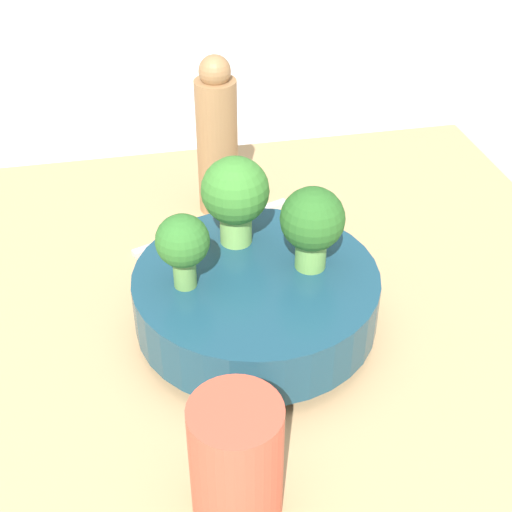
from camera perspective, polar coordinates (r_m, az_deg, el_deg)
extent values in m
plane|color=silver|center=(0.68, -2.97, -8.98)|extent=(6.00, 6.00, 0.00)
cube|color=tan|center=(0.67, -3.02, -7.93)|extent=(0.82, 0.76, 0.03)
cylinder|color=navy|center=(0.67, 0.00, -5.42)|extent=(0.10, 0.10, 0.01)
cylinder|color=navy|center=(0.65, 0.00, -3.26)|extent=(0.22, 0.22, 0.05)
cylinder|color=#6BA34C|center=(0.63, 4.40, 0.31)|extent=(0.03, 0.03, 0.03)
sphere|color=#286023|center=(0.61, 4.55, 2.98)|extent=(0.06, 0.06, 0.06)
cylinder|color=#609347|center=(0.61, -5.73, -1.19)|extent=(0.02, 0.02, 0.03)
sphere|color=#2D6B28|center=(0.59, -5.91, 1.22)|extent=(0.05, 0.05, 0.05)
cylinder|color=#7AB256|center=(0.66, -1.62, 2.40)|extent=(0.03, 0.03, 0.03)
sphere|color=#387A2D|center=(0.64, -1.68, 5.26)|extent=(0.06, 0.06, 0.06)
cylinder|color=#C64C38|center=(0.50, -1.58, -16.09)|extent=(0.06, 0.06, 0.10)
cylinder|color=#997047|center=(0.81, -3.11, 8.66)|extent=(0.05, 0.05, 0.16)
sphere|color=#997047|center=(0.77, -3.33, 14.55)|extent=(0.03, 0.03, 0.03)
cube|color=#B2B2B7|center=(0.81, -3.41, 2.35)|extent=(0.19, 0.08, 0.01)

